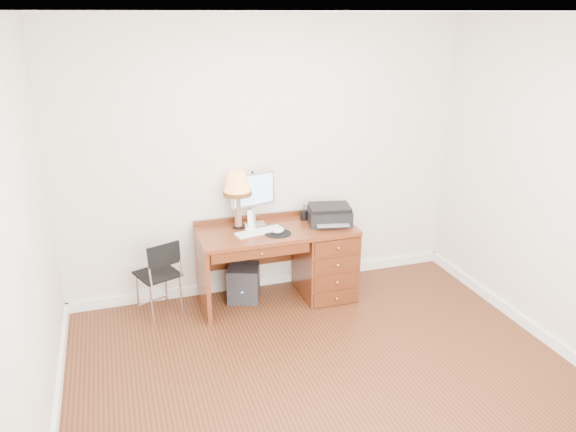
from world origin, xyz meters
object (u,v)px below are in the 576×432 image
object	(u,v)px
phone	(250,224)
equipment_box	(244,283)
leg_lamp	(237,187)
chair	(158,271)
monitor	(254,192)
printer	(330,215)
desk	(308,257)

from	to	relation	value
phone	equipment_box	xyz separation A→B (m)	(-0.07, 0.05, -0.63)
leg_lamp	chair	distance (m)	1.07
monitor	chair	xyz separation A→B (m)	(-0.97, -0.15, -0.62)
chair	phone	bearing A→B (deg)	-20.82
phone	chair	world-z (taller)	phone
monitor	chair	world-z (taller)	monitor
printer	desk	bearing A→B (deg)	-171.75
printer	phone	xyz separation A→B (m)	(-0.78, 0.06, -0.03)
chair	leg_lamp	bearing A→B (deg)	-14.03
printer	equipment_box	size ratio (longest dim) A/B	1.31
desk	equipment_box	size ratio (longest dim) A/B	4.28
monitor	phone	distance (m)	0.31
printer	phone	bearing A→B (deg)	-173.02
equipment_box	chair	bearing A→B (deg)	-156.73
desk	leg_lamp	distance (m)	1.01
monitor	chair	distance (m)	1.16
monitor	desk	bearing A→B (deg)	-33.43
leg_lamp	chair	size ratio (longest dim) A/B	0.74
desk	leg_lamp	size ratio (longest dim) A/B	2.70
desk	monitor	xyz separation A→B (m)	(-0.49, 0.19, 0.66)
monitor	equipment_box	xyz separation A→B (m)	(-0.14, -0.09, -0.90)
desk	printer	world-z (taller)	printer
printer	chair	xyz separation A→B (m)	(-1.68, 0.05, -0.39)
printer	phone	size ratio (longest dim) A/B	2.41
chair	monitor	bearing A→B (deg)	-12.73
desk	phone	xyz separation A→B (m)	(-0.57, 0.05, 0.39)
desk	monitor	world-z (taller)	monitor
printer	monitor	bearing A→B (deg)	175.75
printer	leg_lamp	bearing A→B (deg)	-178.64
printer	leg_lamp	world-z (taller)	leg_lamp
leg_lamp	desk	bearing A→B (deg)	-12.05
chair	equipment_box	xyz separation A→B (m)	(0.82, 0.06, -0.28)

